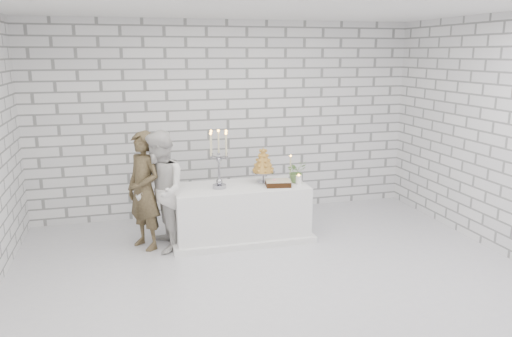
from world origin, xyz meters
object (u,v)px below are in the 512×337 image
(cake_table, at_px, (240,212))
(groom, at_px, (144,191))
(candelabra, at_px, (219,159))
(croquembouche, at_px, (263,165))
(bride, at_px, (160,192))

(cake_table, distance_m, groom, 1.34)
(cake_table, xyz_separation_m, candelabra, (-0.30, -0.05, 0.77))
(groom, height_order, croquembouche, groom)
(groom, distance_m, croquembouche, 1.64)
(groom, xyz_separation_m, bride, (0.20, -0.13, 0.01))
(candelabra, bearing_deg, cake_table, 9.44)
(cake_table, bearing_deg, bride, -172.59)
(cake_table, relative_size, candelabra, 2.28)
(groom, relative_size, bride, 0.99)
(cake_table, distance_m, candelabra, 0.83)
(bride, bearing_deg, croquembouche, 93.32)
(croquembouche, bearing_deg, cake_table, -166.69)
(bride, bearing_deg, cake_table, 91.87)
(candelabra, distance_m, croquembouche, 0.67)
(candelabra, relative_size, croquembouche, 1.57)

